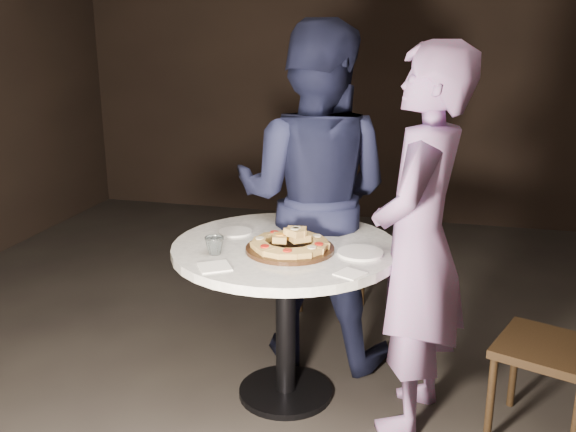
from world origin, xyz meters
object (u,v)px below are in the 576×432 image
at_px(serving_board, 290,249).
at_px(diner_teal, 419,244).
at_px(focaccia_pile, 290,241).
at_px(table, 286,274).
at_px(chair_far, 327,250).
at_px(chair_right, 572,340).
at_px(water_glass, 215,246).
at_px(diner_navy, 314,197).

distance_m(serving_board, diner_teal, 0.60).
bearing_deg(focaccia_pile, serving_board, -126.67).
height_order(table, diner_teal, diner_teal).
height_order(chair_far, chair_right, chair_right).
bearing_deg(table, chair_right, -3.54).
bearing_deg(table, focaccia_pile, -61.30).
distance_m(table, chair_far, 1.07).
bearing_deg(chair_right, water_glass, -64.44).
bearing_deg(focaccia_pile, chair_right, 0.13).
bearing_deg(serving_board, diner_navy, 90.93).
bearing_deg(focaccia_pile, table, 118.70).
bearing_deg(serving_board, water_glass, -157.90).
xyz_separation_m(water_glass, chair_far, (0.30, 1.27, -0.43)).
bearing_deg(chair_right, focaccia_pile, -69.24).
distance_m(serving_board, chair_far, 1.20).
distance_m(focaccia_pile, chair_right, 1.34).
bearing_deg(chair_right, serving_board, -69.11).
relative_size(water_glass, diner_navy, 0.05).
bearing_deg(chair_far, water_glass, 95.25).
relative_size(chair_right, diner_navy, 0.48).
distance_m(water_glass, chair_far, 1.37).
bearing_deg(chair_far, chair_right, 157.95).
height_order(focaccia_pile, water_glass, focaccia_pile).
height_order(serving_board, diner_navy, diner_navy).
bearing_deg(chair_right, table, -72.91).
bearing_deg(diner_navy, table, 88.37).
xyz_separation_m(water_glass, diner_teal, (0.93, 0.17, 0.03)).
bearing_deg(diner_teal, chair_far, -140.08).
bearing_deg(diner_navy, focaccia_pile, 93.67).
relative_size(water_glass, diner_teal, 0.05).
xyz_separation_m(table, chair_right, (1.34, -0.08, -0.15)).
height_order(water_glass, diner_teal, diner_teal).
distance_m(water_glass, diner_navy, 0.78).
xyz_separation_m(table, focaccia_pile, (0.05, -0.09, 0.20)).
relative_size(water_glass, chair_far, 0.12).
distance_m(table, diner_navy, 0.56).
xyz_separation_m(chair_right, diner_teal, (-0.69, 0.03, 0.38)).
height_order(focaccia_pile, diner_teal, diner_teal).
height_order(table, serving_board, serving_board).
relative_size(focaccia_pile, diner_teal, 0.21).
xyz_separation_m(chair_far, chair_right, (1.33, -1.13, 0.08)).
xyz_separation_m(table, diner_navy, (0.04, 0.49, 0.27)).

